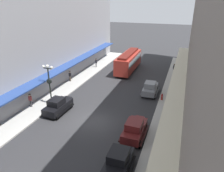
# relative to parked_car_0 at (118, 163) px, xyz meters

# --- Properties ---
(ground_plane) EXTENTS (200.00, 200.00, 0.00)m
(ground_plane) POSITION_rel_parked_car_0_xyz_m (-4.75, 6.12, -0.94)
(ground_plane) COLOR #2D2D30
(sidewalk_left) EXTENTS (3.00, 60.00, 0.15)m
(sidewalk_left) POSITION_rel_parked_car_0_xyz_m (-12.25, 6.12, -0.87)
(sidewalk_left) COLOR #B7B5AD
(sidewalk_left) RESTS_ON ground
(sidewalk_right) EXTENTS (3.00, 60.00, 0.15)m
(sidewalk_right) POSITION_rel_parked_car_0_xyz_m (2.75, 6.12, -0.87)
(sidewalk_right) COLOR #B7B5AD
(sidewalk_right) RESTS_ON ground
(building_row_right) EXTENTS (4.30, 60.00, 19.23)m
(building_row_right) POSITION_rel_parked_car_0_xyz_m (5.48, 6.12, 8.67)
(building_row_right) COLOR slate
(building_row_right) RESTS_ON ground
(parked_car_0) EXTENTS (2.18, 4.28, 1.84)m
(parked_car_0) POSITION_rel_parked_car_0_xyz_m (0.00, 0.00, 0.00)
(parked_car_0) COLOR black
(parked_car_0) RESTS_ON ground
(parked_car_1) EXTENTS (2.19, 4.28, 1.84)m
(parked_car_1) POSITION_rel_parked_car_0_xyz_m (-0.23, 15.18, 0.00)
(parked_car_1) COLOR slate
(parked_car_1) RESTS_ON ground
(parked_car_2) EXTENTS (2.24, 4.30, 1.84)m
(parked_car_2) POSITION_rel_parked_car_0_xyz_m (-9.42, 6.49, 0.00)
(parked_car_2) COLOR black
(parked_car_2) RESTS_ON ground
(parked_car_3) EXTENTS (2.18, 4.28, 1.84)m
(parked_car_3) POSITION_rel_parked_car_0_xyz_m (0.10, 4.83, 0.00)
(parked_car_3) COLOR #591919
(parked_car_3) RESTS_ON ground
(streetcar) EXTENTS (2.53, 9.60, 3.46)m
(streetcar) POSITION_rel_parked_car_0_xyz_m (-5.83, 24.10, 0.96)
(streetcar) COLOR #A52D23
(streetcar) RESTS_ON ground
(lamp_post_with_clock) EXTENTS (1.42, 0.44, 5.16)m
(lamp_post_with_clock) POSITION_rel_parked_car_0_xyz_m (-11.15, 7.73, 2.04)
(lamp_post_with_clock) COLOR black
(lamp_post_with_clock) RESTS_ON sidewalk_left
(fire_hydrant) EXTENTS (0.24, 0.24, 0.82)m
(fire_hydrant) POSITION_rel_parked_car_0_xyz_m (1.60, 13.64, -0.38)
(fire_hydrant) COLOR #B21E19
(fire_hydrant) RESTS_ON sidewalk_right
(pedestrian_0) EXTENTS (0.36, 0.28, 1.67)m
(pedestrian_0) POSITION_rel_parked_car_0_xyz_m (-13.18, 6.37, 0.07)
(pedestrian_0) COLOR #2D2D33
(pedestrian_0) RESTS_ON sidewalk_left
(pedestrian_1) EXTENTS (0.36, 0.28, 1.67)m
(pedestrian_1) POSITION_rel_parked_car_0_xyz_m (-13.03, 15.53, 0.07)
(pedestrian_1) COLOR #4C4238
(pedestrian_1) RESTS_ON sidewalk_left
(pedestrian_2) EXTENTS (0.36, 0.28, 1.67)m
(pedestrian_2) POSITION_rel_parked_car_0_xyz_m (2.19, 25.06, 0.07)
(pedestrian_2) COLOR slate
(pedestrian_2) RESTS_ON sidewalk_right
(pedestrian_3) EXTENTS (0.36, 0.28, 1.67)m
(pedestrian_3) POSITION_rel_parked_car_0_xyz_m (-12.13, 23.79, 0.07)
(pedestrian_3) COLOR slate
(pedestrian_3) RESTS_ON sidewalk_left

